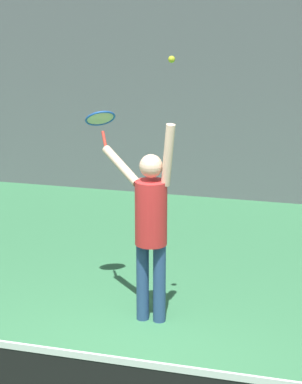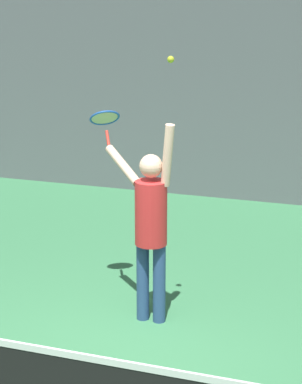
% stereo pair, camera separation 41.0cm
% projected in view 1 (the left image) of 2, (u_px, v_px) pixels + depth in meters
% --- Properties ---
extents(ground_plane, '(18.00, 18.00, 0.00)m').
position_uv_depth(ground_plane, '(111.00, 379.00, 6.12)').
color(ground_plane, '#387A4C').
extents(back_wall, '(18.00, 0.10, 5.00)m').
position_uv_depth(back_wall, '(228.00, 45.00, 10.91)').
color(back_wall, slate).
rests_on(back_wall, ground_plane).
extents(tennis_player, '(0.90, 0.57, 2.08)m').
position_uv_depth(tennis_player, '(150.00, 221.00, 6.94)').
color(tennis_player, '#2D4C7F').
rests_on(tennis_player, ground_plane).
extents(tennis_racket, '(0.43, 0.42, 0.40)m').
position_uv_depth(tennis_racket, '(101.00, 120.00, 7.35)').
color(tennis_racket, red).
extents(tennis_ball, '(0.06, 0.06, 0.06)m').
position_uv_depth(tennis_ball, '(172.00, 59.00, 6.37)').
color(tennis_ball, '#CCDB2D').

